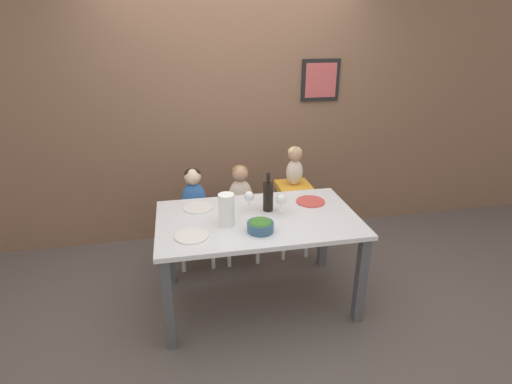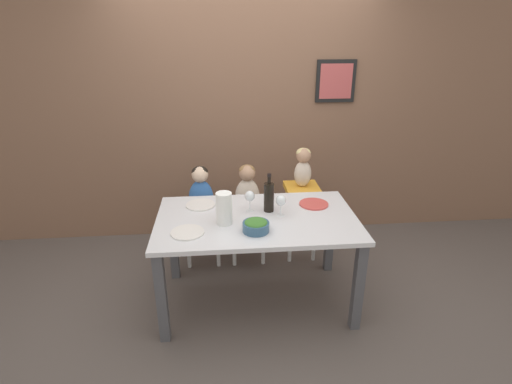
{
  "view_description": "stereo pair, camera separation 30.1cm",
  "coord_description": "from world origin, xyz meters",
  "px_view_note": "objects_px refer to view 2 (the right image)",
  "views": [
    {
      "loc": [
        -0.55,
        -2.66,
        2.1
      ],
      "look_at": [
        0.0,
        0.07,
        0.94
      ],
      "focal_mm": 28.0,
      "sensor_mm": 36.0,
      "label": 1
    },
    {
      "loc": [
        -0.25,
        -2.7,
        2.1
      ],
      "look_at": [
        0.0,
        0.07,
        0.94
      ],
      "focal_mm": 28.0,
      "sensor_mm": 36.0,
      "label": 2
    }
  ],
  "objects_px": {
    "chair_right_highchair": "(301,203)",
    "chair_far_left": "(203,223)",
    "paper_towel_roll": "(224,208)",
    "wine_bottle": "(269,196)",
    "wine_glass_near": "(281,201)",
    "chair_far_center": "(248,222)",
    "salad_bowl_large": "(256,225)",
    "person_child_center": "(247,190)",
    "dinner_plate_front_left": "(187,232)",
    "person_baby_right": "(303,165)",
    "dinner_plate_back_left": "(200,205)",
    "wine_glass_far": "(250,196)",
    "dinner_plate_back_right": "(314,204)",
    "person_child_left": "(201,191)"
  },
  "relations": [
    {
      "from": "chair_right_highchair",
      "to": "chair_far_left",
      "type": "bearing_deg",
      "value": 180.0
    },
    {
      "from": "paper_towel_roll",
      "to": "wine_bottle",
      "type": "bearing_deg",
      "value": 28.04
    },
    {
      "from": "paper_towel_roll",
      "to": "wine_glass_near",
      "type": "xyz_separation_m",
      "value": [
        0.43,
        0.1,
        0.0
      ]
    },
    {
      "from": "chair_far_center",
      "to": "salad_bowl_large",
      "type": "relative_size",
      "value": 2.44
    },
    {
      "from": "person_child_center",
      "to": "paper_towel_roll",
      "type": "xyz_separation_m",
      "value": [
        -0.22,
        -0.75,
        0.17
      ]
    },
    {
      "from": "salad_bowl_large",
      "to": "wine_glass_near",
      "type": "bearing_deg",
      "value": 48.42
    },
    {
      "from": "chair_right_highchair",
      "to": "dinner_plate_front_left",
      "type": "xyz_separation_m",
      "value": [
        -0.99,
        -0.87,
        0.21
      ]
    },
    {
      "from": "person_baby_right",
      "to": "dinner_plate_front_left",
      "type": "distance_m",
      "value": 1.33
    },
    {
      "from": "person_child_center",
      "to": "person_baby_right",
      "type": "xyz_separation_m",
      "value": [
        0.51,
        0.0,
        0.22
      ]
    },
    {
      "from": "dinner_plate_back_left",
      "to": "dinner_plate_front_left",
      "type": "bearing_deg",
      "value": -99.07
    },
    {
      "from": "wine_glass_far",
      "to": "wine_glass_near",
      "type": "bearing_deg",
      "value": -24.37
    },
    {
      "from": "paper_towel_roll",
      "to": "dinner_plate_back_right",
      "type": "xyz_separation_m",
      "value": [
        0.73,
        0.27,
        -0.11
      ]
    },
    {
      "from": "wine_bottle",
      "to": "salad_bowl_large",
      "type": "distance_m",
      "value": 0.36
    },
    {
      "from": "person_baby_right",
      "to": "wine_glass_near",
      "type": "bearing_deg",
      "value": -114.62
    },
    {
      "from": "wine_bottle",
      "to": "dinner_plate_back_right",
      "type": "bearing_deg",
      "value": 11.96
    },
    {
      "from": "chair_far_center",
      "to": "dinner_plate_back_right",
      "type": "relative_size",
      "value": 1.97
    },
    {
      "from": "salad_bowl_large",
      "to": "dinner_plate_back_left",
      "type": "distance_m",
      "value": 0.62
    },
    {
      "from": "chair_far_center",
      "to": "wine_glass_near",
      "type": "xyz_separation_m",
      "value": [
        0.21,
        -0.65,
        0.49
      ]
    },
    {
      "from": "chair_far_center",
      "to": "wine_glass_far",
      "type": "relative_size",
      "value": 2.78
    },
    {
      "from": "paper_towel_roll",
      "to": "chair_far_left",
      "type": "bearing_deg",
      "value": 105.22
    },
    {
      "from": "salad_bowl_large",
      "to": "dinner_plate_back_right",
      "type": "bearing_deg",
      "value": 38.74
    },
    {
      "from": "chair_far_center",
      "to": "paper_towel_roll",
      "type": "xyz_separation_m",
      "value": [
        -0.22,
        -0.75,
        0.49
      ]
    },
    {
      "from": "chair_far_left",
      "to": "dinner_plate_back_right",
      "type": "height_order",
      "value": "dinner_plate_back_right"
    },
    {
      "from": "paper_towel_roll",
      "to": "person_child_center",
      "type": "bearing_deg",
      "value": 73.63
    },
    {
      "from": "paper_towel_roll",
      "to": "dinner_plate_back_left",
      "type": "distance_m",
      "value": 0.4
    },
    {
      "from": "person_child_center",
      "to": "person_baby_right",
      "type": "bearing_deg",
      "value": 0.05
    },
    {
      "from": "person_baby_right",
      "to": "paper_towel_roll",
      "type": "relative_size",
      "value": 1.51
    },
    {
      "from": "chair_far_center",
      "to": "dinner_plate_front_left",
      "type": "distance_m",
      "value": 1.07
    },
    {
      "from": "chair_far_center",
      "to": "dinner_plate_back_left",
      "type": "bearing_deg",
      "value": -134.48
    },
    {
      "from": "dinner_plate_front_left",
      "to": "chair_right_highchair",
      "type": "bearing_deg",
      "value": 41.44
    },
    {
      "from": "person_child_left",
      "to": "person_baby_right",
      "type": "bearing_deg",
      "value": 0.03
    },
    {
      "from": "person_child_center",
      "to": "dinner_plate_back_right",
      "type": "distance_m",
      "value": 0.7
    },
    {
      "from": "person_child_left",
      "to": "wine_glass_near",
      "type": "distance_m",
      "value": 0.92
    },
    {
      "from": "wine_glass_near",
      "to": "salad_bowl_large",
      "type": "relative_size",
      "value": 0.88
    },
    {
      "from": "person_child_center",
      "to": "wine_bottle",
      "type": "bearing_deg",
      "value": -76.89
    },
    {
      "from": "chair_far_center",
      "to": "dinner_plate_front_left",
      "type": "xyz_separation_m",
      "value": [
        -0.48,
        -0.87,
        0.38
      ]
    },
    {
      "from": "paper_towel_roll",
      "to": "person_baby_right",
      "type": "bearing_deg",
      "value": 45.73
    },
    {
      "from": "paper_towel_roll",
      "to": "wine_glass_far",
      "type": "height_order",
      "value": "paper_towel_roll"
    },
    {
      "from": "person_baby_right",
      "to": "dinner_plate_back_left",
      "type": "height_order",
      "value": "person_baby_right"
    },
    {
      "from": "wine_bottle",
      "to": "dinner_plate_back_left",
      "type": "bearing_deg",
      "value": 164.96
    },
    {
      "from": "dinner_plate_front_left",
      "to": "dinner_plate_back_left",
      "type": "height_order",
      "value": "same"
    },
    {
      "from": "person_child_left",
      "to": "wine_glass_far",
      "type": "relative_size",
      "value": 2.89
    },
    {
      "from": "chair_far_center",
      "to": "person_child_left",
      "type": "height_order",
      "value": "person_child_left"
    },
    {
      "from": "person_baby_right",
      "to": "dinner_plate_back_left",
      "type": "relative_size",
      "value": 1.55
    },
    {
      "from": "chair_far_left",
      "to": "dinner_plate_back_left",
      "type": "height_order",
      "value": "dinner_plate_back_left"
    },
    {
      "from": "chair_far_left",
      "to": "salad_bowl_large",
      "type": "bearing_deg",
      "value": -64.58
    },
    {
      "from": "person_child_center",
      "to": "wine_glass_near",
      "type": "height_order",
      "value": "person_child_center"
    },
    {
      "from": "dinner_plate_back_left",
      "to": "chair_far_center",
      "type": "bearing_deg",
      "value": 45.52
    },
    {
      "from": "person_child_left",
      "to": "wine_glass_far",
      "type": "distance_m",
      "value": 0.7
    },
    {
      "from": "dinner_plate_back_right",
      "to": "wine_bottle",
      "type": "bearing_deg",
      "value": -168.04
    }
  ]
}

